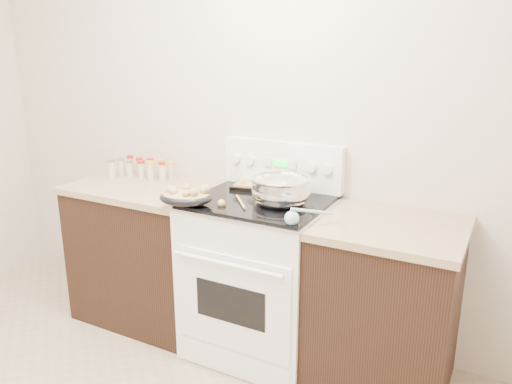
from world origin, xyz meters
The scene contains 9 objects.
counter_left centered at (-0.48, 1.43, 0.46)m, with size 0.93×0.67×0.92m.
counter_right centered at (1.08, 1.43, 0.46)m, with size 0.73×0.67×0.92m.
kitchen_range centered at (0.35, 1.42, 0.49)m, with size 0.78×0.73×1.22m.
mixing_bowl centered at (0.48, 1.40, 1.02)m, with size 0.37×0.37×0.19m.
roasting_pan centered at (0.05, 1.14, 0.99)m, with size 0.34×0.29×0.11m.
baking_sheet centered at (0.26, 1.66, 0.96)m, with size 0.41×0.33×0.06m.
wooden_spoon centered at (0.24, 1.25, 0.95)m, with size 0.17×0.20×0.04m.
blue_ladle centered at (0.68, 1.15, 0.97)m, with size 0.19×0.21×0.09m.
spice_jars centered at (-0.63, 1.57, 0.98)m, with size 0.39×0.24×0.13m.
Camera 1 is at (1.59, -0.95, 1.77)m, focal length 35.00 mm.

